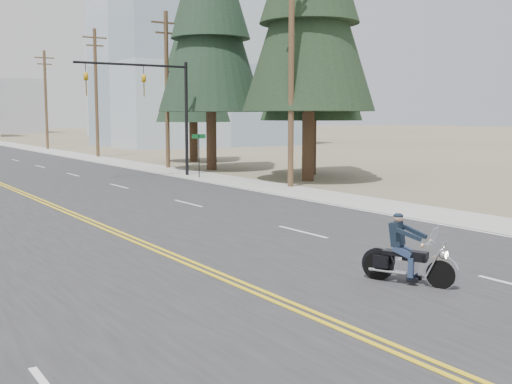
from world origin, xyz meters
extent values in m
cube|color=#A5A5A0|center=(11.50, 70.00, 0.01)|extent=(3.00, 200.00, 0.01)
cylinder|color=black|center=(11.00, 32.00, 3.50)|extent=(0.20, 0.20, 7.00)
cylinder|color=black|center=(7.50, 32.00, 6.70)|extent=(7.00, 0.14, 0.14)
imported|color=#BF8C0C|center=(8.20, 32.00, 6.05)|extent=(0.21, 0.26, 1.30)
imported|color=#BF8C0C|center=(4.70, 32.00, 6.05)|extent=(0.21, 0.26, 1.30)
cylinder|color=black|center=(10.80, 30.00, 1.30)|extent=(0.06, 0.06, 2.60)
cube|color=#0C5926|center=(10.80, 30.00, 2.50)|extent=(0.90, 0.03, 0.25)
cylinder|color=brown|center=(12.50, 23.00, 5.75)|extent=(0.30, 0.30, 11.50)
cylinder|color=brown|center=(12.50, 38.00, 5.50)|extent=(0.30, 0.30, 11.00)
cube|color=brown|center=(12.50, 38.00, 10.20)|extent=(2.20, 0.12, 0.12)
cube|color=brown|center=(12.50, 38.00, 9.50)|extent=(1.60, 0.12, 0.12)
cylinder|color=brown|center=(12.50, 53.00, 5.75)|extent=(0.30, 0.30, 11.50)
cube|color=brown|center=(12.50, 53.00, 10.70)|extent=(2.20, 0.12, 0.12)
cube|color=brown|center=(12.50, 53.00, 10.00)|extent=(1.60, 0.12, 0.12)
cylinder|color=brown|center=(12.50, 70.00, 5.50)|extent=(0.30, 0.30, 11.00)
cube|color=brown|center=(12.50, 70.00, 10.20)|extent=(2.20, 0.12, 0.12)
cube|color=brown|center=(12.50, 70.00, 9.50)|extent=(1.60, 0.12, 0.12)
cube|color=#9EB5CC|center=(32.00, 70.00, 10.00)|extent=(24.00, 16.00, 20.00)
cube|color=#B7BCC6|center=(40.00, 110.00, 9.00)|extent=(16.00, 12.00, 18.00)
cube|color=#B7BCC6|center=(25.00, 150.00, 6.00)|extent=(14.00, 14.00, 12.00)
cylinder|color=#382619|center=(15.28, 25.15, 1.99)|extent=(0.77, 0.77, 3.97)
cone|color=black|center=(15.28, 25.15, 9.93)|extent=(7.50, 7.50, 11.91)
cylinder|color=#382619|center=(17.88, 28.25, 1.71)|extent=(0.75, 0.75, 3.43)
cone|color=black|center=(17.88, 28.25, 8.57)|extent=(6.43, 6.43, 10.29)
cylinder|color=#382619|center=(14.32, 34.83, 2.00)|extent=(0.70, 0.70, 4.00)
cone|color=black|center=(14.32, 34.83, 9.99)|extent=(7.19, 7.19, 11.99)
cylinder|color=#382619|center=(17.06, 42.79, 1.62)|extent=(0.76, 0.76, 3.24)
cone|color=black|center=(17.06, 42.79, 8.09)|extent=(6.04, 6.04, 9.71)
cone|color=black|center=(17.06, 42.79, 10.85)|extent=(4.53, 4.53, 7.28)
camera|label=1|loc=(-7.12, -4.06, 3.67)|focal=45.00mm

